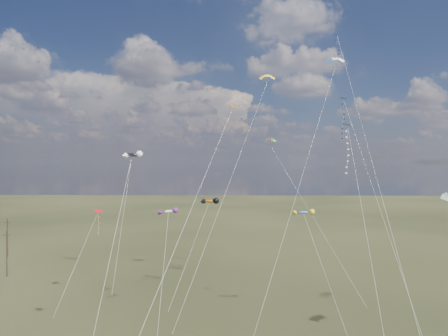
{
  "coord_description": "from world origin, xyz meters",
  "views": [
    {
      "loc": [
        1.54,
        -37.73,
        19.81
      ],
      "look_at": [
        0.0,
        18.0,
        19.0
      ],
      "focal_mm": 32.0,
      "sensor_mm": 36.0,
      "label": 1
    }
  ],
  "objects_px": {
    "parafoil_yellow": "(267,77)",
    "utility_pole_near": "(7,253)",
    "utility_pole_far": "(7,237)",
    "diamond_black_high": "(346,127)"
  },
  "relations": [
    {
      "from": "utility_pole_near",
      "to": "parafoil_yellow",
      "type": "relative_size",
      "value": 0.24
    },
    {
      "from": "parafoil_yellow",
      "to": "utility_pole_near",
      "type": "bearing_deg",
      "value": 173.68
    },
    {
      "from": "diamond_black_high",
      "to": "parafoil_yellow",
      "type": "bearing_deg",
      "value": -179.65
    },
    {
      "from": "utility_pole_near",
      "to": "diamond_black_high",
      "type": "height_order",
      "value": "diamond_black_high"
    },
    {
      "from": "utility_pole_far",
      "to": "diamond_black_high",
      "type": "xyz_separation_m",
      "value": [
        64.9,
        -18.86,
        21.3
      ]
    },
    {
      "from": "utility_pole_near",
      "to": "parafoil_yellow",
      "type": "xyz_separation_m",
      "value": [
        44.5,
        -4.93,
        29.07
      ]
    },
    {
      "from": "utility_pole_near",
      "to": "parafoil_yellow",
      "type": "distance_m",
      "value": 53.38
    },
    {
      "from": "utility_pole_far",
      "to": "parafoil_yellow",
      "type": "bearing_deg",
      "value": -19.83
    },
    {
      "from": "utility_pole_near",
      "to": "utility_pole_far",
      "type": "height_order",
      "value": "same"
    },
    {
      "from": "diamond_black_high",
      "to": "parafoil_yellow",
      "type": "height_order",
      "value": "parafoil_yellow"
    }
  ]
}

